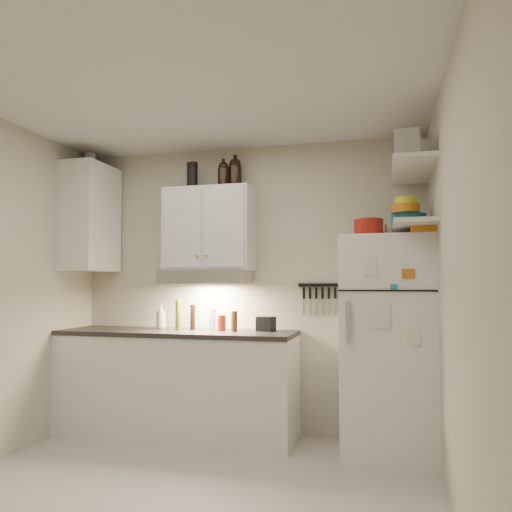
# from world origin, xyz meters

# --- Properties ---
(floor) EXTENTS (3.20, 3.00, 0.02)m
(floor) POSITION_xyz_m (0.00, 0.00, -0.01)
(floor) COLOR #BBB5AC
(floor) RESTS_ON ground
(ceiling) EXTENTS (3.20, 3.00, 0.02)m
(ceiling) POSITION_xyz_m (0.00, 0.00, 2.61)
(ceiling) COLOR silver
(ceiling) RESTS_ON ground
(back_wall) EXTENTS (3.20, 0.02, 2.60)m
(back_wall) POSITION_xyz_m (0.00, 1.51, 1.30)
(back_wall) COLOR #BEB7A2
(back_wall) RESTS_ON ground
(right_wall) EXTENTS (0.02, 3.00, 2.60)m
(right_wall) POSITION_xyz_m (1.61, 0.00, 1.30)
(right_wall) COLOR #BEB7A2
(right_wall) RESTS_ON ground
(base_cabinet) EXTENTS (2.10, 0.60, 0.88)m
(base_cabinet) POSITION_xyz_m (-0.55, 1.20, 0.44)
(base_cabinet) COLOR white
(base_cabinet) RESTS_ON floor
(countertop) EXTENTS (2.10, 0.62, 0.04)m
(countertop) POSITION_xyz_m (-0.55, 1.20, 0.90)
(countertop) COLOR #292623
(countertop) RESTS_ON base_cabinet
(upper_cabinet) EXTENTS (0.80, 0.33, 0.75)m
(upper_cabinet) POSITION_xyz_m (-0.30, 1.33, 1.83)
(upper_cabinet) COLOR white
(upper_cabinet) RESTS_ON back_wall
(side_cabinet) EXTENTS (0.33, 0.55, 1.00)m
(side_cabinet) POSITION_xyz_m (-1.44, 1.20, 1.95)
(side_cabinet) COLOR white
(side_cabinet) RESTS_ON left_wall
(range_hood) EXTENTS (0.76, 0.46, 0.12)m
(range_hood) POSITION_xyz_m (-0.30, 1.27, 1.39)
(range_hood) COLOR silver
(range_hood) RESTS_ON back_wall
(fridge) EXTENTS (0.70, 0.68, 1.70)m
(fridge) POSITION_xyz_m (1.25, 1.16, 0.85)
(fridge) COLOR white
(fridge) RESTS_ON floor
(shelf_hi) EXTENTS (0.30, 0.95, 0.03)m
(shelf_hi) POSITION_xyz_m (1.45, 1.02, 2.20)
(shelf_hi) COLOR white
(shelf_hi) RESTS_ON right_wall
(shelf_lo) EXTENTS (0.30, 0.95, 0.03)m
(shelf_lo) POSITION_xyz_m (1.45, 1.02, 1.76)
(shelf_lo) COLOR white
(shelf_lo) RESTS_ON right_wall
(knife_strip) EXTENTS (0.42, 0.02, 0.03)m
(knife_strip) POSITION_xyz_m (0.70, 1.49, 1.32)
(knife_strip) COLOR black
(knife_strip) RESTS_ON back_wall
(dutch_oven) EXTENTS (0.29, 0.29, 0.13)m
(dutch_oven) POSITION_xyz_m (1.12, 1.05, 1.77)
(dutch_oven) COLOR maroon
(dutch_oven) RESTS_ON fridge
(book_stack) EXTENTS (0.22, 0.27, 0.09)m
(book_stack) POSITION_xyz_m (1.53, 0.92, 1.74)
(book_stack) COLOR #BC6717
(book_stack) RESTS_ON fridge
(spice_jar) EXTENTS (0.08, 0.08, 0.10)m
(spice_jar) POSITION_xyz_m (1.27, 1.14, 1.75)
(spice_jar) COLOR silver
(spice_jar) RESTS_ON fridge
(stock_pot) EXTENTS (0.30, 0.30, 0.18)m
(stock_pot) POSITION_xyz_m (1.45, 1.34, 2.30)
(stock_pot) COLOR silver
(stock_pot) RESTS_ON shelf_hi
(tin_a) EXTENTS (0.19, 0.17, 0.18)m
(tin_a) POSITION_xyz_m (1.53, 0.97, 2.31)
(tin_a) COLOR #AAAAAD
(tin_a) RESTS_ON shelf_hi
(tin_b) EXTENTS (0.18, 0.18, 0.17)m
(tin_b) POSITION_xyz_m (1.40, 0.64, 2.30)
(tin_b) COLOR #AAAAAD
(tin_b) RESTS_ON shelf_hi
(bowl_teal) EXTENTS (0.27, 0.27, 0.11)m
(bowl_teal) POSITION_xyz_m (1.43, 1.21, 1.83)
(bowl_teal) COLOR teal
(bowl_teal) RESTS_ON shelf_lo
(bowl_orange) EXTENTS (0.22, 0.22, 0.07)m
(bowl_orange) POSITION_xyz_m (1.40, 1.13, 1.92)
(bowl_orange) COLOR orange
(bowl_orange) RESTS_ON bowl_teal
(bowl_yellow) EXTENTS (0.17, 0.17, 0.05)m
(bowl_yellow) POSITION_xyz_m (1.40, 1.13, 1.98)
(bowl_yellow) COLOR yellow
(bowl_yellow) RESTS_ON bowl_orange
(plates) EXTENTS (0.27, 0.27, 0.05)m
(plates) POSITION_xyz_m (1.50, 1.05, 1.80)
(plates) COLOR teal
(plates) RESTS_ON shelf_lo
(growler_a) EXTENTS (0.13, 0.13, 0.24)m
(growler_a) POSITION_xyz_m (-0.16, 1.32, 2.32)
(growler_a) COLOR black
(growler_a) RESTS_ON upper_cabinet
(growler_b) EXTENTS (0.15, 0.15, 0.28)m
(growler_b) POSITION_xyz_m (-0.07, 1.39, 2.34)
(growler_b) COLOR black
(growler_b) RESTS_ON upper_cabinet
(thermos_a) EXTENTS (0.10, 0.10, 0.25)m
(thermos_a) POSITION_xyz_m (-0.47, 1.35, 2.33)
(thermos_a) COLOR black
(thermos_a) RESTS_ON upper_cabinet
(thermos_b) EXTENTS (0.10, 0.10, 0.25)m
(thermos_b) POSITION_xyz_m (-0.48, 1.35, 2.33)
(thermos_b) COLOR black
(thermos_b) RESTS_ON upper_cabinet
(side_jar) EXTENTS (0.13, 0.13, 0.14)m
(side_jar) POSITION_xyz_m (-1.51, 1.29, 2.52)
(side_jar) COLOR silver
(side_jar) RESTS_ON side_cabinet
(soap_bottle) EXTENTS (0.13, 0.13, 0.25)m
(soap_bottle) POSITION_xyz_m (-0.74, 1.28, 1.05)
(soap_bottle) COLOR white
(soap_bottle) RESTS_ON countertop
(pepper_mill) EXTENTS (0.07, 0.07, 0.18)m
(pepper_mill) POSITION_xyz_m (-0.03, 1.21, 1.01)
(pepper_mill) COLOR brown
(pepper_mill) RESTS_ON countertop
(oil_bottle) EXTENTS (0.05, 0.05, 0.27)m
(oil_bottle) POSITION_xyz_m (-0.55, 1.22, 1.05)
(oil_bottle) COLOR #5A5F17
(oil_bottle) RESTS_ON countertop
(vinegar_bottle) EXTENTS (0.06, 0.06, 0.23)m
(vinegar_bottle) POSITION_xyz_m (-0.43, 1.28, 1.03)
(vinegar_bottle) COLOR black
(vinegar_bottle) RESTS_ON countertop
(clear_bottle) EXTENTS (0.07, 0.07, 0.18)m
(clear_bottle) POSITION_xyz_m (-0.26, 1.31, 1.01)
(clear_bottle) COLOR silver
(clear_bottle) RESTS_ON countertop
(red_jar) EXTENTS (0.08, 0.08, 0.14)m
(red_jar) POSITION_xyz_m (-0.15, 1.25, 0.99)
(red_jar) COLOR maroon
(red_jar) RESTS_ON countertop
(caddy) EXTENTS (0.17, 0.14, 0.13)m
(caddy) POSITION_xyz_m (0.23, 1.32, 0.98)
(caddy) COLOR black
(caddy) RESTS_ON countertop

